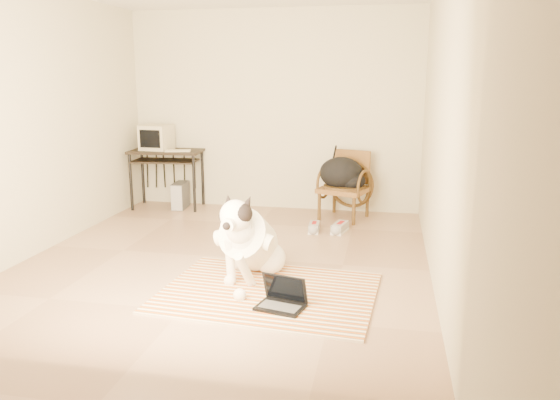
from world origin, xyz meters
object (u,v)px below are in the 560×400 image
(dog, at_px, (249,242))
(pc_tower, at_px, (180,195))
(crt_monitor, at_px, (156,137))
(backpack, at_px, (343,174))
(computer_desk, at_px, (166,158))
(rattan_chair, at_px, (346,185))
(laptop, at_px, (282,299))

(dog, relative_size, pc_tower, 3.03)
(crt_monitor, height_order, backpack, crt_monitor)
(computer_desk, relative_size, rattan_chair, 1.17)
(computer_desk, bearing_deg, dog, -53.62)
(dog, distance_m, crt_monitor, 3.24)
(pc_tower, bearing_deg, rattan_chair, -1.98)
(computer_desk, relative_size, pc_tower, 2.54)
(dog, bearing_deg, pc_tower, 123.45)
(rattan_chair, bearing_deg, computer_desk, 178.20)
(laptop, relative_size, backpack, 0.71)
(computer_desk, distance_m, backpack, 2.47)
(crt_monitor, height_order, pc_tower, crt_monitor)
(laptop, height_order, rattan_chair, rattan_chair)
(rattan_chair, bearing_deg, pc_tower, 178.02)
(dog, height_order, pc_tower, dog)
(computer_desk, height_order, crt_monitor, crt_monitor)
(pc_tower, bearing_deg, laptop, -56.22)
(laptop, height_order, crt_monitor, crt_monitor)
(dog, height_order, laptop, dog)
(computer_desk, xyz_separation_m, crt_monitor, (-0.15, 0.03, 0.29))
(pc_tower, bearing_deg, dog, -56.55)
(dog, distance_m, rattan_chair, 2.48)
(rattan_chair, relative_size, backpack, 1.47)
(crt_monitor, bearing_deg, backpack, -3.83)
(backpack, bearing_deg, dog, -105.66)
(dog, bearing_deg, rattan_chair, 74.00)
(pc_tower, height_order, rattan_chair, rattan_chair)
(computer_desk, distance_m, crt_monitor, 0.32)
(laptop, xyz_separation_m, rattan_chair, (0.26, 2.99, 0.35))
(computer_desk, xyz_separation_m, pc_tower, (0.19, 0.00, -0.52))
(pc_tower, distance_m, backpack, 2.32)
(dog, xyz_separation_m, computer_desk, (-1.82, 2.47, 0.35))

